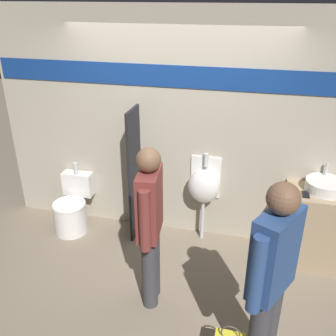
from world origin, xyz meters
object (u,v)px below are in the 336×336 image
Objects in this scene: person_with_lanyard at (271,277)px; cell_phone at (306,195)px; sink_basin at (326,186)px; person_in_vest at (150,223)px; urinal_near_counter at (204,186)px; toilet at (72,209)px.

cell_phone is at bearing 13.46° from person_with_lanyard.
person_in_vest is (-1.63, -1.06, -0.04)m from sink_basin.
cell_phone is 0.13× the size of urinal_near_counter.
person_with_lanyard reaches higher than urinal_near_counter.
person_with_lanyard is at bearing -122.45° from person_in_vest.
urinal_near_counter is 1.32× the size of toilet.
person_in_vest is (-0.32, -1.14, 0.17)m from urinal_near_counter.
sink_basin is 3.03m from toilet.
person_in_vest reaches higher than sink_basin.
cell_phone is 1.69m from person_in_vest.
person_in_vest reaches higher than toilet.
sink_basin reaches higher than cell_phone.
cell_phone reaches higher than toilet.
toilet is 0.51× the size of person_in_vest.
person_with_lanyard is (-0.57, -1.58, 0.00)m from sink_basin.
urinal_near_counter reaches higher than cell_phone.
urinal_near_counter is at bearing 51.68° from person_with_lanyard.
toilet is 0.49× the size of person_with_lanyard.
toilet is (-2.96, -0.12, -0.66)m from sink_basin.
sink_basin is 0.26× the size of person_in_vest.
person_in_vest is at bearing -105.93° from urinal_near_counter.
urinal_near_counter is (-1.31, 0.08, -0.21)m from sink_basin.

